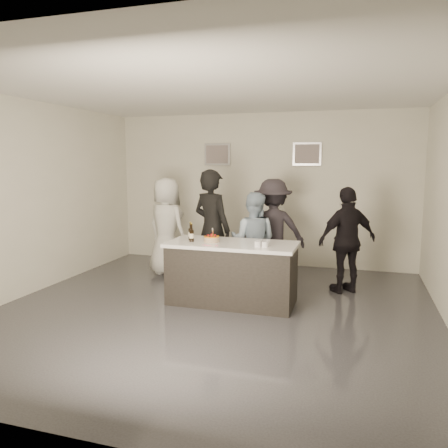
{
  "coord_description": "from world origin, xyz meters",
  "views": [
    {
      "loc": [
        1.86,
        -5.55,
        2.06
      ],
      "look_at": [
        0.0,
        0.5,
        1.15
      ],
      "focal_mm": 35.0,
      "sensor_mm": 36.0,
      "label": 1
    }
  ],
  "objects_px": {
    "cake": "(212,239)",
    "person_main_black": "(212,229)",
    "beer_bottle_a": "(191,231)",
    "person_main_blue": "(253,241)",
    "person_guest_left": "(167,227)",
    "person_guest_right": "(347,240)",
    "person_guest_back": "(273,230)",
    "bar_counter": "(232,273)",
    "beer_bottle_b": "(192,233)"
  },
  "relations": [
    {
      "from": "cake",
      "to": "person_main_black",
      "type": "height_order",
      "value": "person_main_black"
    },
    {
      "from": "beer_bottle_a",
      "to": "person_main_black",
      "type": "distance_m",
      "value": 0.7
    },
    {
      "from": "person_main_blue",
      "to": "person_guest_left",
      "type": "relative_size",
      "value": 0.89
    },
    {
      "from": "person_guest_right",
      "to": "person_guest_left",
      "type": "bearing_deg",
      "value": -37.26
    },
    {
      "from": "person_main_black",
      "to": "person_guest_right",
      "type": "height_order",
      "value": "person_main_black"
    },
    {
      "from": "person_main_blue",
      "to": "person_guest_back",
      "type": "xyz_separation_m",
      "value": [
        0.22,
        0.52,
        0.1
      ]
    },
    {
      "from": "cake",
      "to": "person_guest_left",
      "type": "xyz_separation_m",
      "value": [
        -1.28,
        1.25,
        -0.05
      ]
    },
    {
      "from": "beer_bottle_a",
      "to": "person_guest_back",
      "type": "xyz_separation_m",
      "value": [
        0.98,
        1.35,
        -0.15
      ]
    },
    {
      "from": "bar_counter",
      "to": "person_guest_left",
      "type": "height_order",
      "value": "person_guest_left"
    },
    {
      "from": "bar_counter",
      "to": "cake",
      "type": "height_order",
      "value": "cake"
    },
    {
      "from": "cake",
      "to": "person_guest_left",
      "type": "relative_size",
      "value": 0.13
    },
    {
      "from": "beer_bottle_a",
      "to": "person_main_black",
      "type": "bearing_deg",
      "value": 81.68
    },
    {
      "from": "beer_bottle_a",
      "to": "person_guest_right",
      "type": "xyz_separation_m",
      "value": [
        2.23,
        1.03,
        -0.19
      ]
    },
    {
      "from": "bar_counter",
      "to": "beer_bottle_b",
      "type": "bearing_deg",
      "value": -170.61
    },
    {
      "from": "person_guest_left",
      "to": "beer_bottle_a",
      "type": "bearing_deg",
      "value": 151.13
    },
    {
      "from": "cake",
      "to": "person_main_blue",
      "type": "xyz_separation_m",
      "value": [
        0.41,
        0.88,
        -0.15
      ]
    },
    {
      "from": "bar_counter",
      "to": "person_main_blue",
      "type": "xyz_separation_m",
      "value": [
        0.11,
        0.85,
        0.34
      ]
    },
    {
      "from": "bar_counter",
      "to": "beer_bottle_a",
      "type": "bearing_deg",
      "value": 177.86
    },
    {
      "from": "bar_counter",
      "to": "person_main_blue",
      "type": "distance_m",
      "value": 0.92
    },
    {
      "from": "person_guest_right",
      "to": "person_guest_back",
      "type": "xyz_separation_m",
      "value": [
        -1.25,
        0.32,
        0.05
      ]
    },
    {
      "from": "person_guest_back",
      "to": "beer_bottle_a",
      "type": "bearing_deg",
      "value": 31.98
    },
    {
      "from": "beer_bottle_b",
      "to": "beer_bottle_a",
      "type": "bearing_deg",
      "value": 117.17
    },
    {
      "from": "beer_bottle_b",
      "to": "person_guest_back",
      "type": "xyz_separation_m",
      "value": [
        0.92,
        1.47,
        -0.15
      ]
    },
    {
      "from": "beer_bottle_b",
      "to": "person_guest_left",
      "type": "relative_size",
      "value": 0.15
    },
    {
      "from": "beer_bottle_b",
      "to": "person_main_black",
      "type": "xyz_separation_m",
      "value": [
        0.04,
        0.81,
        -0.06
      ]
    },
    {
      "from": "person_guest_right",
      "to": "beer_bottle_b",
      "type": "bearing_deg",
      "value": -6.19
    },
    {
      "from": "beer_bottle_b",
      "to": "person_guest_left",
      "type": "bearing_deg",
      "value": 127.12
    },
    {
      "from": "bar_counter",
      "to": "person_guest_left",
      "type": "bearing_deg",
      "value": 142.34
    },
    {
      "from": "cake",
      "to": "person_main_blue",
      "type": "distance_m",
      "value": 0.98
    },
    {
      "from": "person_guest_left",
      "to": "person_main_blue",
      "type": "bearing_deg",
      "value": -169.26
    },
    {
      "from": "beer_bottle_a",
      "to": "person_guest_left",
      "type": "distance_m",
      "value": 1.53
    },
    {
      "from": "person_guest_left",
      "to": "person_guest_right",
      "type": "xyz_separation_m",
      "value": [
        3.17,
        -0.17,
        -0.05
      ]
    },
    {
      "from": "person_main_blue",
      "to": "beer_bottle_a",
      "type": "bearing_deg",
      "value": 46.65
    },
    {
      "from": "bar_counter",
      "to": "person_main_blue",
      "type": "relative_size",
      "value": 1.18
    },
    {
      "from": "beer_bottle_b",
      "to": "person_guest_right",
      "type": "bearing_deg",
      "value": 27.96
    },
    {
      "from": "bar_counter",
      "to": "person_guest_back",
      "type": "distance_m",
      "value": 1.48
    },
    {
      "from": "person_guest_back",
      "to": "person_main_blue",
      "type": "bearing_deg",
      "value": 45.06
    },
    {
      "from": "beer_bottle_b",
      "to": "cake",
      "type": "bearing_deg",
      "value": 14.29
    },
    {
      "from": "person_main_blue",
      "to": "person_guest_back",
      "type": "height_order",
      "value": "person_guest_back"
    },
    {
      "from": "beer_bottle_a",
      "to": "beer_bottle_b",
      "type": "xyz_separation_m",
      "value": [
        0.06,
        -0.12,
        0.0
      ]
    },
    {
      "from": "person_main_black",
      "to": "person_main_blue",
      "type": "distance_m",
      "value": 0.7
    },
    {
      "from": "person_guest_right",
      "to": "person_guest_back",
      "type": "distance_m",
      "value": 1.29
    },
    {
      "from": "bar_counter",
      "to": "beer_bottle_a",
      "type": "relative_size",
      "value": 7.15
    },
    {
      "from": "beer_bottle_a",
      "to": "person_main_black",
      "type": "height_order",
      "value": "person_main_black"
    },
    {
      "from": "person_main_black",
      "to": "person_guest_left",
      "type": "height_order",
      "value": "person_main_black"
    },
    {
      "from": "bar_counter",
      "to": "cake",
      "type": "bearing_deg",
      "value": -175.33
    },
    {
      "from": "person_main_blue",
      "to": "person_guest_left",
      "type": "distance_m",
      "value": 1.74
    },
    {
      "from": "bar_counter",
      "to": "person_main_black",
      "type": "distance_m",
      "value": 1.04
    },
    {
      "from": "bar_counter",
      "to": "person_guest_right",
      "type": "xyz_separation_m",
      "value": [
        1.58,
        1.05,
        0.39
      ]
    },
    {
      "from": "bar_counter",
      "to": "beer_bottle_b",
      "type": "height_order",
      "value": "beer_bottle_b"
    }
  ]
}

